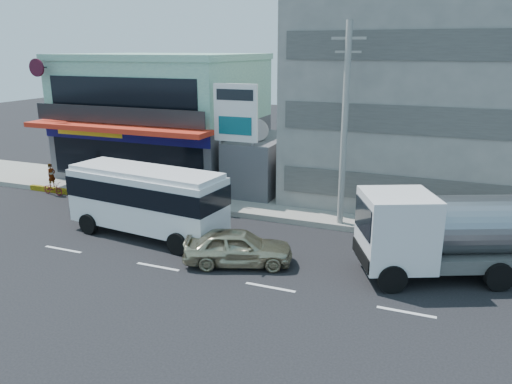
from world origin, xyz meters
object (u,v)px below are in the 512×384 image
utility_pole_near (344,127)px  sedan (238,247)px  concrete_building (443,80)px  satellite_dish (256,139)px  minibus (147,196)px  shop_building (166,119)px  billboard (236,120)px  tanker_truck (464,233)px  motorcycle_rider (53,185)px

utility_pole_near → sedan: 7.93m
concrete_building → satellite_dish: concrete_building is taller
utility_pole_near → minibus: 10.02m
utility_pole_near → satellite_dish: bearing=149.0°
shop_building → billboard: 8.92m
satellite_dish → tanker_truck: satellite_dish is taller
minibus → utility_pole_near: bearing=27.6°
satellite_dish → tanker_truck: size_ratio=0.17×
minibus → sedan: minibus is taller
concrete_building → motorcycle_rider: 24.21m
billboard → minibus: billboard is taller
satellite_dish → minibus: 8.51m
shop_building → utility_pole_near: bearing=-25.1°
concrete_building → motorcycle_rider: bearing=-159.2°
satellite_dish → tanker_truck: bearing=-31.9°
shop_building → motorcycle_rider: 8.85m
tanker_truck → minibus: bearing=-177.0°
shop_building → billboard: shop_building is taller
satellite_dish → sedan: 10.35m
sedan → shop_building: bearing=21.5°
satellite_dish → shop_building: bearing=159.8°
billboard → sedan: bearing=-65.6°
sedan → tanker_truck: size_ratio=0.50×
shop_building → satellite_dish: shop_building is taller
concrete_building → minibus: (-12.42, -12.00, -5.02)m
minibus → billboard: bearing=72.8°
minibus → satellite_dish: bearing=73.2°
minibus → tanker_truck: 14.10m
minibus → motorcycle_rider: bearing=158.5°
satellite_dish → utility_pole_near: size_ratio=0.15×
billboard → utility_pole_near: utility_pole_near is taller
utility_pole_near → motorcycle_rider: size_ratio=5.07×
utility_pole_near → sedan: (-3.00, -5.90, -4.38)m
concrete_building → satellite_dish: bearing=-158.2°
concrete_building → minibus: 17.99m
concrete_building → satellite_dish: (-10.00, -4.00, -3.42)m
utility_pole_near → tanker_truck: size_ratio=1.11×
concrete_building → billboard: size_ratio=2.32×
shop_building → utility_pole_near: (14.00, -6.55, 1.15)m
utility_pole_near → sedan: size_ratio=2.20×
utility_pole_near → tanker_truck: (5.66, -3.65, -3.30)m
shop_building → minibus: (5.58, -10.95, -2.02)m
tanker_truck → motorcycle_rider: bearing=172.8°
minibus → motorcycle_rider: 10.22m
utility_pole_near → motorcycle_rider: (-17.85, -0.68, -4.50)m
billboard → tanker_truck: bearing=-24.2°
sedan → satellite_dish: bearing=-2.5°
billboard → utility_pole_near: size_ratio=0.69×
tanker_truck → sedan: bearing=-165.5°
concrete_building → minibus: concrete_building is taller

